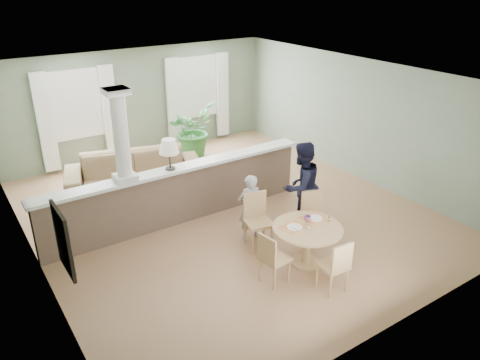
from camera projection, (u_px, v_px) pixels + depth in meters
ground at (226, 212)px, 9.30m from camera, size 8.00×8.00×0.00m
room_shell at (206, 117)px, 9.02m from camera, size 7.02×8.02×2.71m
pony_wall at (175, 188)px, 8.66m from camera, size 5.32×0.38×2.70m
sofa at (135, 173)px, 10.03m from camera, size 3.06×1.89×0.83m
houseplant at (192, 130)px, 11.96m from camera, size 1.61×1.58×1.35m
dining_table at (307, 234)px, 7.48m from camera, size 1.12×1.12×0.77m
chair_far_boy at (257, 217)px, 8.01m from camera, size 0.53×0.53×0.96m
chair_far_man at (313, 213)px, 8.28m from camera, size 0.51×0.51×0.86m
chair_near at (336, 264)px, 6.83m from camera, size 0.41×0.41×0.86m
chair_side at (272, 257)px, 7.01m from camera, size 0.44×0.44×0.86m
child_person at (250, 207)px, 8.19m from camera, size 0.48×0.36×1.22m
man_person at (301, 186)px, 8.44m from camera, size 0.87×0.71×1.67m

